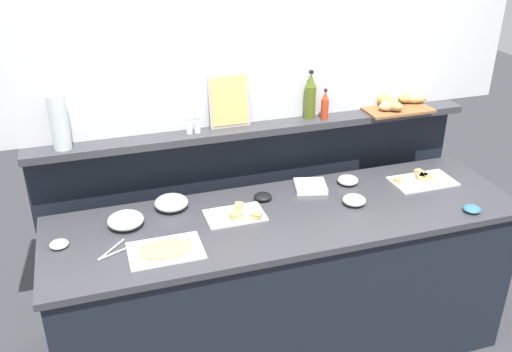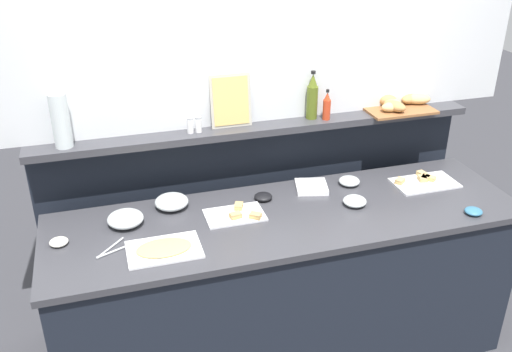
{
  "view_description": "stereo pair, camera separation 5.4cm",
  "coord_description": "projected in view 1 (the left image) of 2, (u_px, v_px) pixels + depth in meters",
  "views": [
    {
      "loc": [
        -0.91,
        -2.3,
        2.37
      ],
      "look_at": [
        -0.14,
        0.1,
        1.11
      ],
      "focal_mm": 39.42,
      "sensor_mm": 36.0,
      "label": 1
    },
    {
      "loc": [
        -0.86,
        -2.32,
        2.37
      ],
      "look_at": [
        -0.14,
        0.1,
        1.11
      ],
      "focal_mm": 39.42,
      "sensor_mm": 36.0,
      "label": 2
    }
  ],
  "objects": [
    {
      "name": "ground_plane",
      "position": [
        253.0,
        289.0,
        3.78
      ],
      "size": [
        12.0,
        12.0,
        0.0
      ],
      "primitive_type": "plane",
      "color": "#38383D"
    },
    {
      "name": "buffet_counter",
      "position": [
        286.0,
        287.0,
        3.07
      ],
      "size": [
        2.44,
        0.72,
        0.92
      ],
      "color": "black",
      "rests_on": "ground_plane"
    },
    {
      "name": "back_ledge_unit",
      "position": [
        256.0,
        210.0,
        3.44
      ],
      "size": [
        2.52,
        0.22,
        1.24
      ],
      "color": "black",
      "rests_on": "ground_plane"
    },
    {
      "name": "sandwich_platter_side",
      "position": [
        237.0,
        215.0,
        2.84
      ],
      "size": [
        0.3,
        0.19,
        0.04
      ],
      "color": "silver",
      "rests_on": "buffet_counter"
    },
    {
      "name": "sandwich_platter_front",
      "position": [
        421.0,
        180.0,
        3.18
      ],
      "size": [
        0.36,
        0.21,
        0.04
      ],
      "color": "silver",
      "rests_on": "buffet_counter"
    },
    {
      "name": "cold_cuts_platter",
      "position": [
        166.0,
        250.0,
        2.56
      ],
      "size": [
        0.34,
        0.23,
        0.02
      ],
      "color": "white",
      "rests_on": "buffet_counter"
    },
    {
      "name": "glass_bowl_large",
      "position": [
        126.0,
        221.0,
        2.74
      ],
      "size": [
        0.18,
        0.18,
        0.07
      ],
      "color": "silver",
      "rests_on": "buffet_counter"
    },
    {
      "name": "glass_bowl_medium",
      "position": [
        171.0,
        203.0,
        2.9
      ],
      "size": [
        0.17,
        0.17,
        0.07
      ],
      "color": "silver",
      "rests_on": "buffet_counter"
    },
    {
      "name": "glass_bowl_small",
      "position": [
        348.0,
        180.0,
        3.15
      ],
      "size": [
        0.12,
        0.12,
        0.05
      ],
      "color": "silver",
      "rests_on": "buffet_counter"
    },
    {
      "name": "glass_bowl_extra",
      "position": [
        354.0,
        200.0,
        2.95
      ],
      "size": [
        0.12,
        0.12,
        0.05
      ],
      "color": "silver",
      "rests_on": "buffet_counter"
    },
    {
      "name": "condiment_bowl_teal",
      "position": [
        59.0,
        244.0,
        2.59
      ],
      "size": [
        0.09,
        0.09,
        0.03
      ],
      "primitive_type": "ellipsoid",
      "color": "silver",
      "rests_on": "buffet_counter"
    },
    {
      "name": "condiment_bowl_dark",
      "position": [
        263.0,
        197.0,
        2.99
      ],
      "size": [
        0.1,
        0.1,
        0.03
      ],
      "primitive_type": "ellipsoid",
      "color": "black",
      "rests_on": "buffet_counter"
    },
    {
      "name": "condiment_bowl_red",
      "position": [
        472.0,
        209.0,
        2.88
      ],
      "size": [
        0.09,
        0.09,
        0.03
      ],
      "primitive_type": "ellipsoid",
      "color": "teal",
      "rests_on": "buffet_counter"
    },
    {
      "name": "serving_tongs",
      "position": [
        113.0,
        251.0,
        2.55
      ],
      "size": [
        0.17,
        0.14,
        0.01
      ],
      "color": "#B7BABF",
      "rests_on": "buffet_counter"
    },
    {
      "name": "napkin_stack",
      "position": [
        310.0,
        186.0,
        3.11
      ],
      "size": [
        0.21,
        0.21,
        0.03
      ],
      "primitive_type": "cube",
      "rotation": [
        0.0,
        0.0,
        -0.25
      ],
      "color": "white",
      "rests_on": "buffet_counter"
    },
    {
      "name": "olive_oil_bottle",
      "position": [
        310.0,
        97.0,
        3.16
      ],
      "size": [
        0.06,
        0.06,
        0.28
      ],
      "color": "#56661E",
      "rests_on": "back_ledge_unit"
    },
    {
      "name": "hot_sauce_bottle",
      "position": [
        325.0,
        106.0,
        3.17
      ],
      "size": [
        0.04,
        0.04,
        0.18
      ],
      "color": "red",
      "rests_on": "back_ledge_unit"
    },
    {
      "name": "salt_shaker",
      "position": [
        189.0,
        126.0,
        2.98
      ],
      "size": [
        0.03,
        0.03,
        0.09
      ],
      "color": "white",
      "rests_on": "back_ledge_unit"
    },
    {
      "name": "pepper_shaker",
      "position": [
        197.0,
        125.0,
        3.0
      ],
      "size": [
        0.03,
        0.03,
        0.09
      ],
      "color": "white",
      "rests_on": "back_ledge_unit"
    },
    {
      "name": "bread_basket",
      "position": [
        396.0,
        103.0,
        3.34
      ],
      "size": [
        0.43,
        0.26,
        0.08
      ],
      "color": "brown",
      "rests_on": "back_ledge_unit"
    },
    {
      "name": "framed_picture",
      "position": [
        229.0,
        101.0,
        3.03
      ],
      "size": [
        0.22,
        0.06,
        0.29
      ],
      "color": "#B2AD9E",
      "rests_on": "back_ledge_unit"
    },
    {
      "name": "water_carafe",
      "position": [
        59.0,
        122.0,
        2.76
      ],
      "size": [
        0.09,
        0.09,
        0.28
      ],
      "primitive_type": "cylinder",
      "color": "silver",
      "rests_on": "back_ledge_unit"
    }
  ]
}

